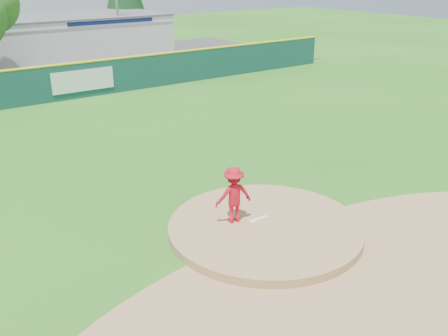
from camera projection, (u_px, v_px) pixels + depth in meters
ground at (265, 232)px, 14.21m from camera, size 120.00×120.00×0.00m
pitchers_mound at (265, 232)px, 14.21m from camera, size 5.50×5.50×0.50m
pitching_rubber at (258, 219)px, 14.33m from camera, size 0.60×0.15×0.04m
infield_dirt_arc at (346, 282)px, 11.95m from camera, size 15.40×15.40×0.01m
parking_lot at (13, 75)px, 34.50m from camera, size 44.00×16.00×0.02m
pitcher at (234, 195)px, 13.97m from camera, size 1.18×0.84×1.65m
pool_building_grp at (70, 36)px, 40.87m from camera, size 15.20×8.20×3.31m
fence_banners at (17, 89)px, 26.24m from camera, size 10.79×0.04×1.20m
outfield_fence at (54, 82)px, 27.33m from camera, size 40.00×0.14×2.07m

